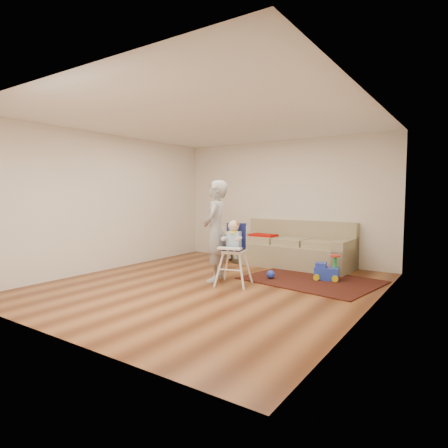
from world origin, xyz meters
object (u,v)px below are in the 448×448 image
Objects in this scene: side_table at (227,247)px; ride_on_toy at (327,267)px; high_chair at (234,254)px; adult at (216,231)px; toy_ball at (271,274)px; sofa at (293,244)px.

side_table is 1.14× the size of ride_on_toy.
high_chair is 0.62× the size of adult.
high_chair is at bearing 60.03° from adult.
ride_on_toy is 3.04× the size of toy_ball.
ride_on_toy is 0.41× the size of high_chair.
sofa reaches higher than ride_on_toy.
ride_on_toy is at bearing 29.67° from toy_ball.
adult is at bearing -104.46° from sofa.
adult reaches higher than high_chair.
ride_on_toy is 0.99m from toy_ball.
ride_on_toy is 1.70m from high_chair.
side_table reaches higher than ride_on_toy.
side_table is 0.29× the size of adult.
sofa reaches higher than side_table.
side_table is (-1.68, 0.04, -0.21)m from sofa.
ride_on_toy is (2.70, -0.91, -0.01)m from side_table.
toy_ball is (1.85, -1.40, -0.17)m from side_table.
ride_on_toy is 0.26× the size of adult.
adult reaches higher than sofa.
sofa is 5.48× the size of ride_on_toy.
sofa is at bearing 97.39° from toy_ball.
ride_on_toy is at bearing -18.68° from side_table.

